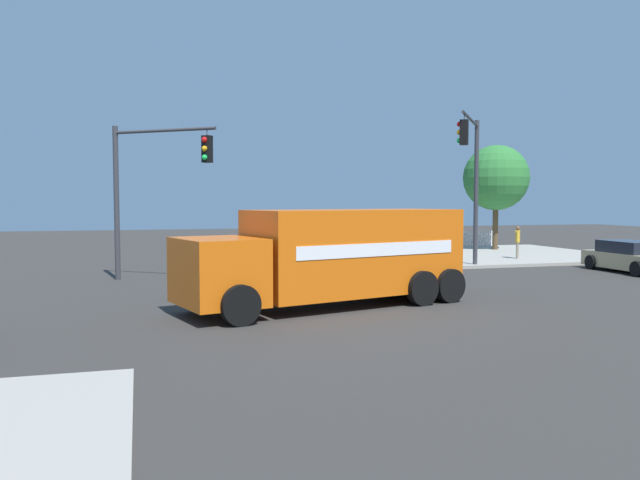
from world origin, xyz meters
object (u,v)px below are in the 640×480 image
(traffic_light_primary, at_px, (472,168))
(sedan_tan, at_px, (631,257))
(shade_tree_near, at_px, (496,178))
(traffic_light_secondary, at_px, (147,178))
(pedestrian_near_corner, at_px, (518,240))
(delivery_truck, at_px, (333,256))

(traffic_light_primary, distance_m, sedan_tan, 7.61)
(sedan_tan, distance_m, shade_tree_near, 11.62)
(traffic_light_primary, xyz_separation_m, shade_tree_near, (-6.49, -8.63, -0.05))
(traffic_light_primary, xyz_separation_m, sedan_tan, (-6.18, 2.38, -3.76))
(traffic_light_secondary, relative_size, shade_tree_near, 0.95)
(traffic_light_primary, height_order, shade_tree_near, traffic_light_primary)
(sedan_tan, bearing_deg, pedestrian_near_corner, -71.80)
(traffic_light_secondary, distance_m, sedan_tan, 19.94)
(delivery_truck, distance_m, pedestrian_near_corner, 16.35)
(traffic_light_secondary, xyz_separation_m, pedestrian_near_corner, (-17.71, -3.02, -2.78))
(delivery_truck, relative_size, traffic_light_primary, 1.34)
(traffic_light_primary, distance_m, pedestrian_near_corner, 6.32)
(delivery_truck, xyz_separation_m, sedan_tan, (-14.58, -4.69, -0.82))
(delivery_truck, bearing_deg, traffic_light_secondary, -55.51)
(traffic_light_secondary, bearing_deg, sedan_tan, 172.68)
(sedan_tan, bearing_deg, delivery_truck, 17.83)
(traffic_light_primary, bearing_deg, sedan_tan, 158.91)
(pedestrian_near_corner, xyz_separation_m, shade_tree_near, (-2.13, -5.49, 3.28))
(delivery_truck, distance_m, shade_tree_near, 21.83)
(delivery_truck, xyz_separation_m, traffic_light_secondary, (4.94, -7.20, 2.38))
(traffic_light_secondary, relative_size, sedan_tan, 1.32)
(delivery_truck, xyz_separation_m, shade_tree_near, (-14.89, -15.70, 2.89))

